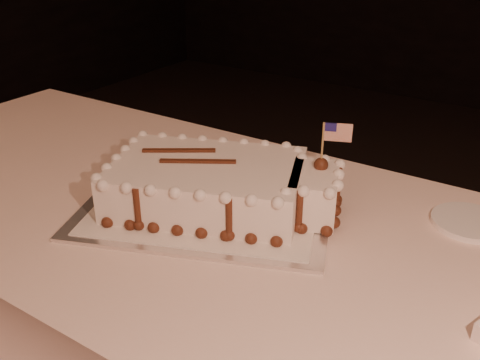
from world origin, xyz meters
The scene contains 4 objects.
cake_board centered at (-0.23, 0.62, 0.75)m, with size 0.50×0.38×0.01m, color silver.
doily centered at (-0.23, 0.62, 0.76)m, with size 0.45×0.34×0.00m, color white.
sheet_cake centered at (-0.21, 0.63, 0.81)m, with size 0.50×0.38×0.19m.
side_plate centered at (0.24, 0.84, 0.76)m, with size 0.15×0.15×0.01m, color white.
Camera 1 is at (0.36, -0.16, 1.30)m, focal length 40.00 mm.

